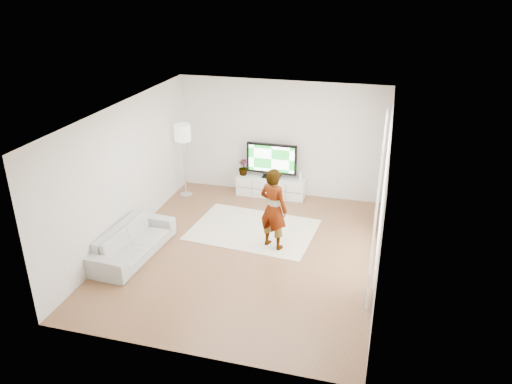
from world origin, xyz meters
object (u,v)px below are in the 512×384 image
(media_console, at_px, (271,186))
(television, at_px, (272,159))
(floor_lamp, at_px, (183,136))
(sofa, at_px, (133,242))
(rug, at_px, (253,230))
(player, at_px, (273,209))

(media_console, distance_m, television, 0.70)
(television, bearing_deg, floor_lamp, -164.92)
(sofa, bearing_deg, television, -24.84)
(rug, xyz_separation_m, sofa, (-1.95, -1.61, 0.29))
(rug, distance_m, sofa, 2.54)
(sofa, bearing_deg, media_console, -25.03)
(rug, relative_size, sofa, 1.26)
(media_console, relative_size, television, 1.36)
(television, xyz_separation_m, rug, (0.06, -1.89, -0.93))
(floor_lamp, bearing_deg, player, -35.80)
(floor_lamp, bearing_deg, sofa, -87.32)
(sofa, distance_m, floor_lamp, 3.19)
(television, bearing_deg, sofa, -118.49)
(media_console, relative_size, rug, 0.65)
(media_console, distance_m, rug, 1.87)
(media_console, bearing_deg, floor_lamp, -165.65)
(media_console, height_order, rug, media_console)
(player, distance_m, sofa, 2.78)
(television, relative_size, sofa, 0.61)
(television, xyz_separation_m, sofa, (-1.90, -3.49, -0.64))
(media_console, distance_m, floor_lamp, 2.46)
(player, xyz_separation_m, sofa, (-2.52, -1.02, -0.55))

